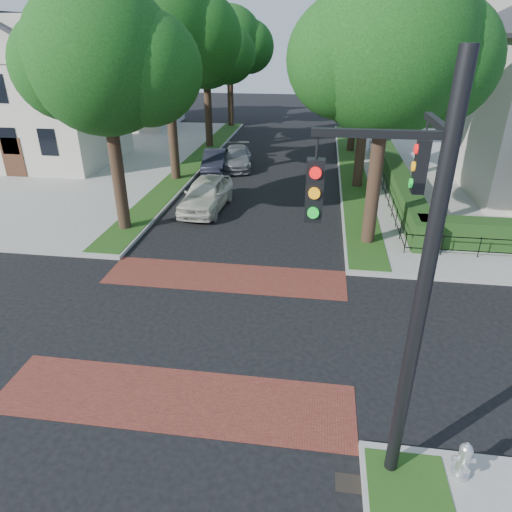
% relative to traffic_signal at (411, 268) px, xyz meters
% --- Properties ---
extents(ground, '(120.00, 120.00, 0.00)m').
position_rel_traffic_signal_xyz_m(ground, '(-4.89, 4.41, -4.71)').
color(ground, black).
rests_on(ground, ground).
extents(sidewalk_nw, '(30.00, 30.00, 0.15)m').
position_rel_traffic_signal_xyz_m(sidewalk_nw, '(-24.39, 23.41, -4.63)').
color(sidewalk_nw, gray).
rests_on(sidewalk_nw, ground).
extents(crosswalk_far, '(9.00, 2.20, 0.01)m').
position_rel_traffic_signal_xyz_m(crosswalk_far, '(-4.89, 7.61, -4.70)').
color(crosswalk_far, maroon).
rests_on(crosswalk_far, ground).
extents(crosswalk_near, '(9.00, 2.20, 0.01)m').
position_rel_traffic_signal_xyz_m(crosswalk_near, '(-4.89, 1.21, -4.70)').
color(crosswalk_near, maroon).
rests_on(crosswalk_near, ground).
extents(storm_drain, '(0.65, 0.45, 0.01)m').
position_rel_traffic_signal_xyz_m(storm_drain, '(-0.59, -0.59, -4.70)').
color(storm_drain, black).
rests_on(storm_drain, ground).
extents(grass_strip_ne, '(1.60, 29.80, 0.02)m').
position_rel_traffic_signal_xyz_m(grass_strip_ne, '(0.51, 23.51, -4.55)').
color(grass_strip_ne, '#223F12').
rests_on(grass_strip_ne, sidewalk_ne).
extents(grass_strip_nw, '(1.60, 29.80, 0.02)m').
position_rel_traffic_signal_xyz_m(grass_strip_nw, '(-10.29, 23.51, -4.55)').
color(grass_strip_nw, '#223F12').
rests_on(grass_strip_nw, sidewalk_nw).
extents(tree_right_near, '(7.75, 6.67, 10.66)m').
position_rel_traffic_signal_xyz_m(tree_right_near, '(0.72, 11.65, 2.92)').
color(tree_right_near, black).
rests_on(tree_right_near, sidewalk_ne).
extents(tree_right_mid, '(8.25, 7.09, 11.22)m').
position_rel_traffic_signal_xyz_m(tree_right_mid, '(0.72, 19.66, 3.28)').
color(tree_right_mid, black).
rests_on(tree_right_mid, sidewalk_ne).
extents(tree_right_far, '(7.25, 6.23, 9.74)m').
position_rel_traffic_signal_xyz_m(tree_right_far, '(0.71, 28.64, 2.20)').
color(tree_right_far, black).
rests_on(tree_right_far, sidewalk_ne).
extents(tree_right_back, '(7.50, 6.45, 10.20)m').
position_rel_traffic_signal_xyz_m(tree_right_back, '(0.72, 37.64, 2.56)').
color(tree_right_back, black).
rests_on(tree_right_back, sidewalk_ne).
extents(tree_left_near, '(7.50, 6.45, 10.20)m').
position_rel_traffic_signal_xyz_m(tree_left_near, '(-10.28, 11.64, 2.56)').
color(tree_left_near, black).
rests_on(tree_left_near, sidewalk_nw).
extents(tree_left_mid, '(8.00, 6.88, 11.48)m').
position_rel_traffic_signal_xyz_m(tree_left_mid, '(-10.28, 19.66, 3.64)').
color(tree_left_mid, black).
rests_on(tree_left_mid, sidewalk_nw).
extents(tree_left_far, '(7.00, 6.02, 9.86)m').
position_rel_traffic_signal_xyz_m(tree_left_far, '(-10.29, 28.63, 2.41)').
color(tree_left_far, black).
rests_on(tree_left_far, sidewalk_nw).
extents(tree_left_back, '(7.75, 6.66, 10.44)m').
position_rel_traffic_signal_xyz_m(tree_left_back, '(-10.28, 37.65, 2.70)').
color(tree_left_back, black).
rests_on(tree_left_back, sidewalk_nw).
extents(hedge_main_road, '(1.00, 18.00, 1.20)m').
position_rel_traffic_signal_xyz_m(hedge_main_road, '(2.81, 19.41, -3.96)').
color(hedge_main_road, '#193B14').
rests_on(hedge_main_road, sidewalk_ne).
extents(fence_main_road, '(0.06, 18.00, 0.90)m').
position_rel_traffic_signal_xyz_m(fence_main_road, '(2.01, 19.41, -4.11)').
color(fence_main_road, black).
rests_on(fence_main_road, sidewalk_ne).
extents(house_left_near, '(10.00, 9.00, 10.14)m').
position_rel_traffic_signal_xyz_m(house_left_near, '(-20.38, 22.41, 0.33)').
color(house_left_near, beige).
rests_on(house_left_near, sidewalk_nw).
extents(house_left_far, '(10.00, 9.00, 10.14)m').
position_rel_traffic_signal_xyz_m(house_left_far, '(-20.38, 36.41, 0.33)').
color(house_left_far, beige).
rests_on(house_left_far, sidewalk_nw).
extents(traffic_signal, '(2.17, 2.00, 8.00)m').
position_rel_traffic_signal_xyz_m(traffic_signal, '(0.00, 0.00, 0.00)').
color(traffic_signal, black).
rests_on(traffic_signal, sidewalk_se).
extents(parked_car_front, '(2.24, 4.96, 1.65)m').
position_rel_traffic_signal_xyz_m(parked_car_front, '(-7.30, 14.70, -3.88)').
color(parked_car_front, beige).
rests_on(parked_car_front, ground).
extents(parked_car_middle, '(1.84, 4.16, 1.33)m').
position_rel_traffic_signal_xyz_m(parked_car_middle, '(-8.49, 21.94, -4.04)').
color(parked_car_middle, black).
rests_on(parked_car_middle, ground).
extents(parked_car_rear, '(2.55, 4.88, 1.35)m').
position_rel_traffic_signal_xyz_m(parked_car_rear, '(-7.19, 22.93, -4.03)').
color(parked_car_rear, gray).
rests_on(parked_car_rear, ground).
extents(fire_hydrant, '(0.45, 0.44, 0.89)m').
position_rel_traffic_signal_xyz_m(fire_hydrant, '(1.59, -0.19, -4.13)').
color(fire_hydrant, '#B7B8BA').
rests_on(fire_hydrant, sidewalk_se).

